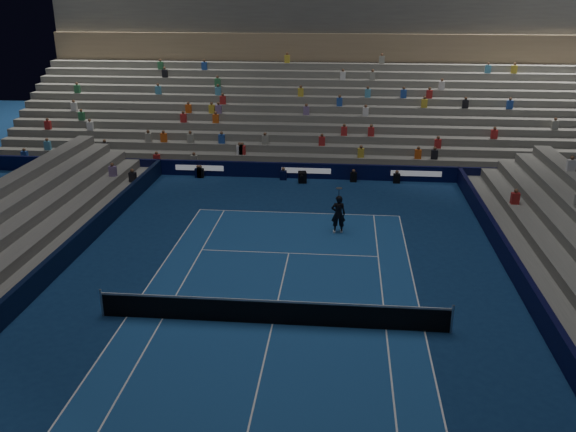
# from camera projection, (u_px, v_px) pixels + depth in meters

# --- Properties ---
(ground) EXTENTS (90.00, 90.00, 0.00)m
(ground) POSITION_uv_depth(u_px,v_px,m) (273.00, 324.00, 22.23)
(ground) COLOR navy
(ground) RESTS_ON ground
(court_surface) EXTENTS (10.97, 23.77, 0.01)m
(court_surface) POSITION_uv_depth(u_px,v_px,m) (273.00, 324.00, 22.23)
(court_surface) COLOR navy
(court_surface) RESTS_ON ground
(sponsor_barrier_far) EXTENTS (44.00, 0.25, 1.00)m
(sponsor_barrier_far) POSITION_uv_depth(u_px,v_px,m) (306.00, 171.00, 39.32)
(sponsor_barrier_far) COLOR black
(sponsor_barrier_far) RESTS_ON ground
(sponsor_barrier_east) EXTENTS (0.25, 37.00, 1.00)m
(sponsor_barrier_east) POSITION_uv_depth(u_px,v_px,m) (548.00, 325.00, 21.20)
(sponsor_barrier_east) COLOR black
(sponsor_barrier_east) RESTS_ON ground
(sponsor_barrier_west) EXTENTS (0.25, 37.00, 1.00)m
(sponsor_barrier_west) POSITION_uv_depth(u_px,v_px,m) (17.00, 300.00, 22.92)
(sponsor_barrier_west) COLOR black
(sponsor_barrier_west) RESTS_ON ground
(grandstand_main) EXTENTS (44.00, 15.20, 11.20)m
(grandstand_main) POSITION_uv_depth(u_px,v_px,m) (315.00, 101.00, 47.09)
(grandstand_main) COLOR slate
(grandstand_main) RESTS_ON ground
(tennis_net) EXTENTS (12.90, 0.10, 1.10)m
(tennis_net) POSITION_uv_depth(u_px,v_px,m) (272.00, 312.00, 22.06)
(tennis_net) COLOR #B2B2B7
(tennis_net) RESTS_ON ground
(tennis_player) EXTENTS (0.75, 0.52, 1.96)m
(tennis_player) POSITION_uv_depth(u_px,v_px,m) (338.00, 214.00, 30.32)
(tennis_player) COLOR black
(tennis_player) RESTS_ON ground
(broadcast_camera) EXTENTS (0.60, 1.02, 0.68)m
(broadcast_camera) POSITION_uv_depth(u_px,v_px,m) (302.00, 177.00, 38.51)
(broadcast_camera) COLOR black
(broadcast_camera) RESTS_ON ground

